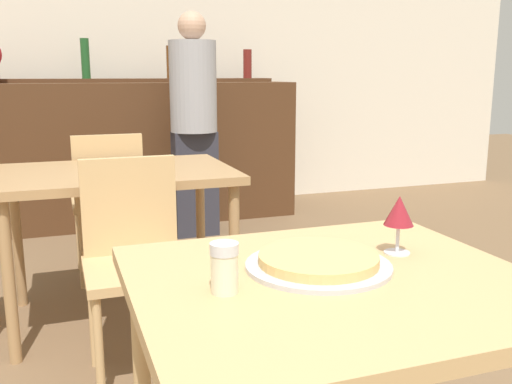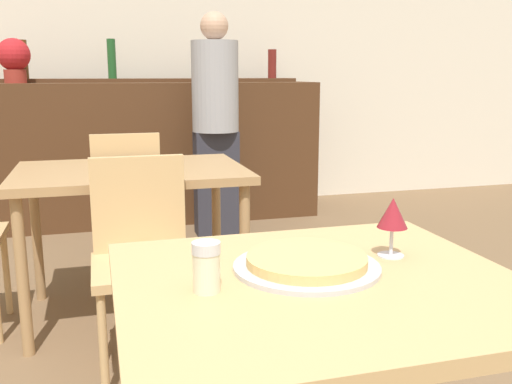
{
  "view_description": "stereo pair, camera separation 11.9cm",
  "coord_description": "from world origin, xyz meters",
  "views": [
    {
      "loc": [
        -0.61,
        -1.16,
        1.2
      ],
      "look_at": [
        -0.0,
        0.55,
        0.82
      ],
      "focal_mm": 40.0,
      "sensor_mm": 36.0,
      "label": 1
    },
    {
      "loc": [
        -0.49,
        -1.19,
        1.2
      ],
      "look_at": [
        -0.0,
        0.55,
        0.82
      ],
      "focal_mm": 40.0,
      "sensor_mm": 36.0,
      "label": 2
    }
  ],
  "objects": [
    {
      "name": "pizza_tray",
      "position": [
        -0.01,
        0.07,
        0.74
      ],
      "size": [
        0.37,
        0.37,
        0.04
      ],
      "color": "#B7B7BC",
      "rests_on": "dining_table_near"
    },
    {
      "name": "bar_back_shelf",
      "position": [
        -0.05,
        3.66,
        1.18
      ],
      "size": [
        2.39,
        0.24,
        0.34
      ],
      "color": "#4C2D19",
      "rests_on": "bar_counter"
    },
    {
      "name": "cheese_shaker",
      "position": [
        -0.27,
        -0.01,
        0.78
      ],
      "size": [
        0.06,
        0.06,
        0.11
      ],
      "color": "beige",
      "rests_on": "dining_table_near"
    },
    {
      "name": "chair_far_side_front",
      "position": [
        -0.34,
        1.04,
        0.51
      ],
      "size": [
        0.4,
        0.4,
        0.87
      ],
      "color": "tan",
      "rests_on": "ground_plane"
    },
    {
      "name": "person_standing",
      "position": [
        0.36,
        2.94,
        0.88
      ],
      "size": [
        0.34,
        0.34,
        1.63
      ],
      "color": "#2D2D38",
      "rests_on": "ground_plane"
    },
    {
      "name": "wall_back",
      "position": [
        0.0,
        4.02,
        1.4
      ],
      "size": [
        8.0,
        0.05,
        2.8
      ],
      "color": "silver",
      "rests_on": "ground_plane"
    },
    {
      "name": "wine_glass",
      "position": [
        0.25,
        0.11,
        0.84
      ],
      "size": [
        0.08,
        0.08,
        0.16
      ],
      "color": "silver",
      "rests_on": "dining_table_near"
    },
    {
      "name": "chair_far_side_back",
      "position": [
        -0.34,
        2.16,
        0.51
      ],
      "size": [
        0.4,
        0.4,
        0.87
      ],
      "rotation": [
        0.0,
        0.0,
        3.14
      ],
      "color": "tan",
      "rests_on": "ground_plane"
    },
    {
      "name": "bar_counter",
      "position": [
        0.0,
        3.52,
        0.56
      ],
      "size": [
        2.6,
        0.56,
        1.13
      ],
      "color": "#4C2D19",
      "rests_on": "ground_plane"
    },
    {
      "name": "dining_table_far",
      "position": [
        -0.34,
        1.6,
        0.66
      ],
      "size": [
        1.09,
        0.77,
        0.75
      ],
      "color": "#A87F51",
      "rests_on": "ground_plane"
    },
    {
      "name": "dining_table_near",
      "position": [
        0.0,
        0.0,
        0.64
      ],
      "size": [
        0.96,
        0.85,
        0.72
      ],
      "color": "tan",
      "rests_on": "ground_plane"
    }
  ]
}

